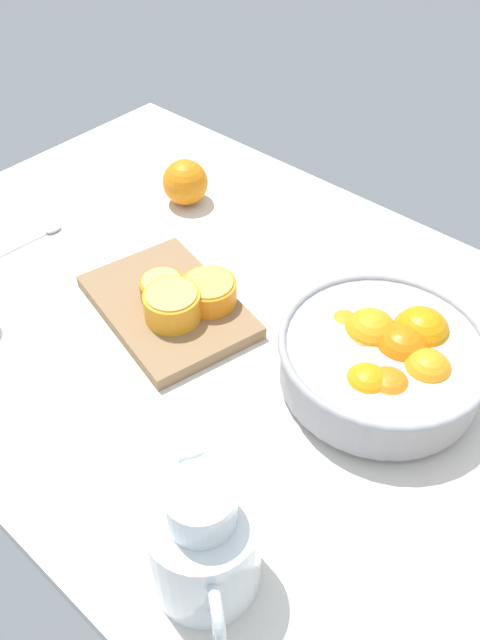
# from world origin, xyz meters

# --- Properties ---
(ground_plane) EXTENTS (1.37, 0.87, 0.03)m
(ground_plane) POSITION_xyz_m (0.00, 0.00, -0.01)
(ground_plane) COLOR silver
(fruit_bowl) EXTENTS (0.29, 0.29, 0.11)m
(fruit_bowl) POSITION_xyz_m (0.21, 0.05, 0.05)
(fruit_bowl) COLOR #99999E
(fruit_bowl) RESTS_ON ground_plane
(juice_pitcher) EXTENTS (0.15, 0.13, 0.18)m
(juice_pitcher) POSITION_xyz_m (0.23, -0.32, 0.06)
(juice_pitcher) COLOR white
(juice_pitcher) RESTS_ON ground_plane
(cutting_board) EXTENTS (0.31, 0.25, 0.02)m
(cutting_board) POSITION_xyz_m (-0.12, -0.04, 0.01)
(cutting_board) COLOR olive
(cutting_board) RESTS_ON ground_plane
(orange_half_0) EXTENTS (0.07, 0.07, 0.04)m
(orange_half_0) POSITION_xyz_m (-0.13, -0.04, 0.04)
(orange_half_0) COLOR orange
(orange_half_0) RESTS_ON cutting_board
(orange_half_1) EXTENTS (0.09, 0.09, 0.04)m
(orange_half_1) POSITION_xyz_m (-0.07, 0.00, 0.04)
(orange_half_1) COLOR orange
(orange_half_1) RESTS_ON cutting_board
(orange_half_2) EXTENTS (0.09, 0.09, 0.05)m
(orange_half_2) POSITION_xyz_m (-0.09, -0.06, 0.05)
(orange_half_2) COLOR orange
(orange_half_2) RESTS_ON cutting_board
(loose_orange_1) EXTENTS (0.09, 0.09, 0.09)m
(loose_orange_1) POSITION_xyz_m (-0.32, 0.20, 0.04)
(loose_orange_1) COLOR orange
(loose_orange_1) RESTS_ON ground_plane
(spoon) EXTENTS (0.02, 0.14, 0.01)m
(spoon) POSITION_xyz_m (-0.44, -0.07, 0.00)
(spoon) COLOR silver
(spoon) RESTS_ON ground_plane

